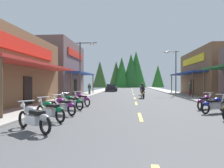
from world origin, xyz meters
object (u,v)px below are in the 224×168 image
(motorcycle_parked_left_4, at_px, (81,99))
(parked_car_curbside, at_px, (112,88))
(motorcycle_parked_right_3, at_px, (214,104))
(pedestrian_by_shop, at_px, (190,88))
(motorcycle_parked_left_0, at_px, (34,117))
(rider_cruising_lead, at_px, (143,92))
(streetlamp_right, at_px, (173,66))
(streetlamp_left, at_px, (83,62))
(motorcycle_parked_left_1, at_px, (50,110))
(motorcycle_parked_left_3, at_px, (71,102))
(rider_cruising_trailing, at_px, (142,90))
(motorcycle_parked_left_2, at_px, (63,105))
(pedestrian_waiting, at_px, (89,88))
(motorcycle_parked_right_4, at_px, (205,101))

(motorcycle_parked_left_4, distance_m, parked_car_curbside, 22.99)
(motorcycle_parked_right_3, distance_m, pedestrian_by_shop, 12.52)
(motorcycle_parked_left_0, relative_size, rider_cruising_lead, 0.85)
(streetlamp_right, bearing_deg, streetlamp_left, -146.41)
(motorcycle_parked_left_1, bearing_deg, motorcycle_parked_left_3, -54.20)
(motorcycle_parked_left_3, distance_m, rider_cruising_trailing, 15.20)
(motorcycle_parked_left_2, distance_m, pedestrian_by_shop, 17.09)
(motorcycle_parked_left_4, relative_size, pedestrian_by_shop, 0.96)
(motorcycle_parked_left_1, distance_m, parked_car_curbside, 28.58)
(streetlamp_right, xyz_separation_m, parked_car_curbside, (-9.27, 10.34, -3.20))
(motorcycle_parked_left_4, bearing_deg, motorcycle_parked_left_0, 133.00)
(pedestrian_by_shop, xyz_separation_m, pedestrian_waiting, (-12.39, 2.20, -0.07))
(streetlamp_left, xyz_separation_m, rider_cruising_trailing, (6.33, 6.62, -3.19))
(motorcycle_parked_left_4, bearing_deg, rider_cruising_lead, -83.09)
(motorcycle_parked_right_3, bearing_deg, rider_cruising_trailing, 69.56)
(motorcycle_parked_right_3, bearing_deg, motorcycle_parked_left_3, 143.06)
(motorcycle_parked_left_3, relative_size, pedestrian_by_shop, 1.09)
(motorcycle_parked_left_2, distance_m, motorcycle_parked_left_3, 1.90)
(motorcycle_parked_left_4, distance_m, pedestrian_waiting, 11.93)
(motorcycle_parked_left_1, bearing_deg, streetlamp_right, -83.60)
(motorcycle_parked_right_4, relative_size, motorcycle_parked_left_2, 0.89)
(motorcycle_parked_right_3, distance_m, motorcycle_parked_left_3, 8.33)
(motorcycle_parked_right_4, height_order, motorcycle_parked_left_1, same)
(streetlamp_right, relative_size, pedestrian_waiting, 3.63)
(motorcycle_parked_left_3, bearing_deg, streetlamp_right, -92.67)
(motorcycle_parked_left_2, bearing_deg, rider_cruising_trailing, -74.03)
(motorcycle_parked_left_3, height_order, parked_car_curbside, parked_car_curbside)
(pedestrian_by_shop, relative_size, parked_car_curbside, 0.40)
(rider_cruising_lead, bearing_deg, parked_car_curbside, 13.08)
(motorcycle_parked_right_4, relative_size, motorcycle_parked_left_1, 0.89)
(motorcycle_parked_right_3, distance_m, motorcycle_parked_left_4, 8.61)
(motorcycle_parked_right_4, distance_m, pedestrian_waiting, 16.34)
(motorcycle_parked_left_3, bearing_deg, motorcycle_parked_right_3, -154.84)
(motorcycle_parked_left_2, relative_size, motorcycle_parked_left_4, 1.10)
(streetlamp_left, relative_size, motorcycle_parked_left_2, 3.18)
(motorcycle_parked_left_4, xyz_separation_m, pedestrian_waiting, (-1.89, 11.77, 0.45))
(motorcycle_parked_right_3, distance_m, motorcycle_parked_left_0, 9.24)
(streetlamp_right, xyz_separation_m, motorcycle_parked_right_4, (-1.00, -13.65, -3.40))
(motorcycle_parked_right_4, distance_m, parked_car_curbside, 25.37)
(motorcycle_parked_right_3, relative_size, pedestrian_by_shop, 1.07)
(rider_cruising_trailing, bearing_deg, motorcycle_parked_left_0, 170.21)
(streetlamp_left, relative_size, motorcycle_parked_left_0, 3.21)
(streetlamp_right, distance_m, motorcycle_parked_left_0, 22.28)
(motorcycle_parked_left_2, bearing_deg, motorcycle_parked_right_3, -138.31)
(motorcycle_parked_right_3, bearing_deg, motorcycle_parked_right_4, 53.72)
(streetlamp_left, relative_size, pedestrian_by_shop, 3.35)
(streetlamp_left, distance_m, rider_cruising_trailing, 9.70)
(motorcycle_parked_left_1, xyz_separation_m, motorcycle_parked_left_3, (-0.15, 3.59, 0.00))
(streetlamp_left, height_order, rider_cruising_lead, streetlamp_left)
(motorcycle_parked_left_0, distance_m, motorcycle_parked_left_4, 7.42)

